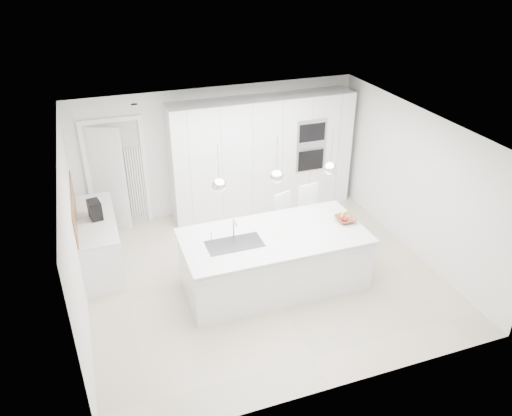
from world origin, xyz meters
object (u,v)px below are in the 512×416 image
object	(u,v)px
fruit_bowl	(345,219)
bar_stool_right	(311,218)
island_base	(275,262)
bar_stool_left	(284,225)
espresso_machine	(95,210)

from	to	relation	value
fruit_bowl	bar_stool_right	size ratio (longest dim) A/B	0.28
island_base	bar_stool_right	distance (m)	1.29
bar_stool_left	bar_stool_right	world-z (taller)	bar_stool_right
fruit_bowl	espresso_machine	size ratio (longest dim) A/B	1.07
bar_stool_left	bar_stool_right	xyz separation A→B (m)	(0.49, -0.01, 0.04)
island_base	bar_stool_right	size ratio (longest dim) A/B	2.40
island_base	espresso_machine	xyz separation A→B (m)	(-2.53, 1.49, 0.62)
espresso_machine	bar_stool_left	distance (m)	3.14
espresso_machine	bar_stool_right	bearing A→B (deg)	-21.41
bar_stool_right	bar_stool_left	bearing A→B (deg)	170.57
island_base	fruit_bowl	size ratio (longest dim) A/B	8.69
bar_stool_left	espresso_machine	bearing A→B (deg)	148.41
espresso_machine	bar_stool_left	bearing A→B (deg)	-22.90
espresso_machine	bar_stool_left	xyz separation A→B (m)	(3.03, -0.66, -0.51)
island_base	bar_stool_left	distance (m)	0.97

